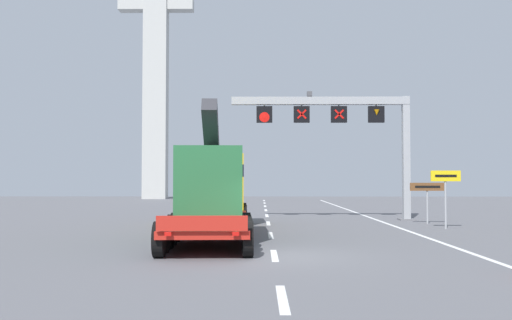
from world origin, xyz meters
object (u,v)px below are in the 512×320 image
heavy_haul_truck_red (215,188)px  tourist_info_sign_brown (427,192)px  exit_sign_yellow (446,185)px  overhead_lane_gantry (346,121)px  bridge_pylon_distant (156,39)px

heavy_haul_truck_red → tourist_info_sign_brown: size_ratio=6.48×
heavy_haul_truck_red → tourist_info_sign_brown: 11.93m
exit_sign_yellow → overhead_lane_gantry: bearing=124.6°
exit_sign_yellow → bridge_pylon_distant: size_ratio=0.07×
exit_sign_yellow → bridge_pylon_distant: 47.50m
exit_sign_yellow → tourist_info_sign_brown: exit_sign_yellow is taller
bridge_pylon_distant → tourist_info_sign_brown: bearing=-59.1°
exit_sign_yellow → bridge_pylon_distant: bearing=118.9°
tourist_info_sign_brown → heavy_haul_truck_red: bearing=-155.9°
overhead_lane_gantry → heavy_haul_truck_red: 10.94m
heavy_haul_truck_red → overhead_lane_gantry: bearing=47.1°
tourist_info_sign_brown → bridge_pylon_distant: (-21.46, 35.82, 17.58)m
exit_sign_yellow → tourist_info_sign_brown: bearing=89.3°
bridge_pylon_distant → heavy_haul_truck_red: bearing=-75.4°
overhead_lane_gantry → heavy_haul_truck_red: bearing=-132.9°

